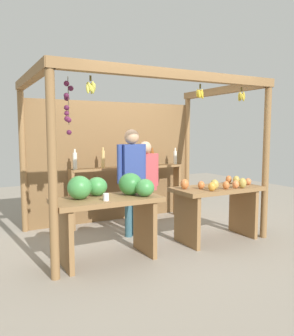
% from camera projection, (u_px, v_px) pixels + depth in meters
% --- Properties ---
extents(ground_plane, '(12.00, 12.00, 0.00)m').
position_uv_depth(ground_plane, '(141.00, 234.00, 5.43)').
color(ground_plane, gray).
rests_on(ground_plane, ground).
extents(market_stall, '(3.30, 2.17, 2.39)m').
position_uv_depth(market_stall, '(127.00, 145.00, 5.70)').
color(market_stall, olive).
rests_on(market_stall, ground).
extents(fruit_counter_left, '(1.34, 0.66, 1.09)m').
position_uv_depth(fruit_counter_left, '(109.00, 203.00, 4.30)').
color(fruit_counter_left, olive).
rests_on(fruit_counter_left, ground).
extents(fruit_counter_right, '(1.34, 0.64, 0.95)m').
position_uv_depth(fruit_counter_right, '(217.00, 200.00, 5.09)').
color(fruit_counter_right, olive).
rests_on(fruit_counter_right, ground).
extents(bottle_shelf_unit, '(2.12, 0.22, 1.36)m').
position_uv_depth(bottle_shelf_unit, '(128.00, 179.00, 6.09)').
color(bottle_shelf_unit, olive).
rests_on(bottle_shelf_unit, ground).
extents(vendor_man, '(0.48, 0.22, 1.65)m').
position_uv_depth(vendor_man, '(132.00, 173.00, 5.23)').
color(vendor_man, '#325C6A').
rests_on(vendor_man, ground).
extents(vendor_woman, '(0.48, 0.20, 1.47)m').
position_uv_depth(vendor_woman, '(145.00, 179.00, 5.45)').
color(vendor_woman, '#3B5F58').
rests_on(vendor_woman, ground).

